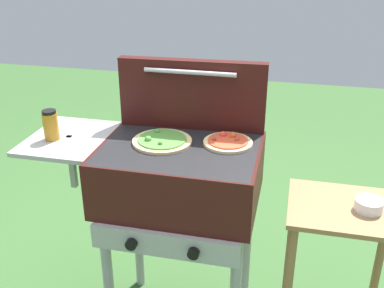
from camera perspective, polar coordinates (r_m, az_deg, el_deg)
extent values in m
cube|color=#38110F|center=(1.90, -1.47, -3.70)|extent=(0.64, 0.48, 0.24)
cube|color=black|center=(1.85, -1.51, -0.53)|extent=(0.61, 0.46, 0.01)
cube|color=#A2A2A2|center=(2.02, -14.84, 0.68)|extent=(0.32, 0.41, 0.02)
cube|color=#A2A2A2|center=(2.06, -14.51, -2.14)|extent=(0.02, 0.02, 0.24)
cube|color=#A2A2A2|center=(1.79, -3.49, -12.26)|extent=(0.58, 0.02, 0.10)
cylinder|color=black|center=(1.80, -7.46, -12.10)|extent=(0.04, 0.02, 0.04)
cylinder|color=black|center=(1.74, 0.17, -13.28)|extent=(0.04, 0.02, 0.04)
cylinder|color=#A2A2A2|center=(2.08, -10.22, -16.25)|extent=(0.04, 0.04, 0.66)
cylinder|color=#A2A2A2|center=(2.36, -6.63, -10.48)|extent=(0.04, 0.04, 0.66)
cylinder|color=#A2A2A2|center=(2.26, 6.70, -12.28)|extent=(0.04, 0.04, 0.66)
cube|color=#38110F|center=(1.98, 0.01, 6.08)|extent=(0.63, 0.08, 0.30)
cylinder|color=#B7B7BC|center=(1.91, -0.30, 8.79)|extent=(0.38, 0.02, 0.02)
cylinder|color=#E0C17F|center=(1.89, -3.69, 0.33)|extent=(0.24, 0.24, 0.01)
cylinder|color=#4C8C38|center=(1.88, -3.69, 0.58)|extent=(0.20, 0.20, 0.01)
sphere|color=#52963E|center=(1.87, -5.43, 0.55)|extent=(0.03, 0.03, 0.03)
sphere|color=#4D8835|center=(1.83, -3.93, 0.08)|extent=(0.02, 0.02, 0.02)
sphere|color=#47933C|center=(1.95, -4.26, 1.59)|extent=(0.02, 0.02, 0.02)
cylinder|color=beige|center=(1.88, 4.43, 0.16)|extent=(0.20, 0.20, 0.01)
cylinder|color=#D14C2D|center=(1.87, 4.44, 0.41)|extent=(0.16, 0.16, 0.01)
sphere|color=#A04026|center=(1.87, 2.72, 0.62)|extent=(0.02, 0.02, 0.02)
sphere|color=#E94134|center=(1.91, 3.82, 1.17)|extent=(0.03, 0.03, 0.03)
sphere|color=#B7492B|center=(1.87, 5.51, 0.59)|extent=(0.02, 0.02, 0.02)
sphere|color=#D25123|center=(1.90, 5.02, 1.02)|extent=(0.02, 0.02, 0.02)
cylinder|color=#B77A1E|center=(1.98, -16.92, 2.08)|extent=(0.06, 0.06, 0.11)
cylinder|color=black|center=(1.96, -17.15, 3.79)|extent=(0.06, 0.06, 0.01)
cube|color=olive|center=(1.90, 18.39, -7.57)|extent=(0.44, 0.36, 0.02)
cylinder|color=olive|center=(2.21, 11.87, -13.03)|extent=(0.04, 0.04, 0.70)
cylinder|color=olive|center=(2.25, 21.84, -13.74)|extent=(0.04, 0.04, 0.70)
cylinder|color=silver|center=(1.89, 20.87, -7.01)|extent=(0.11, 0.11, 0.04)
cylinder|color=#4C7533|center=(1.89, 20.84, -7.19)|extent=(0.09, 0.09, 0.02)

